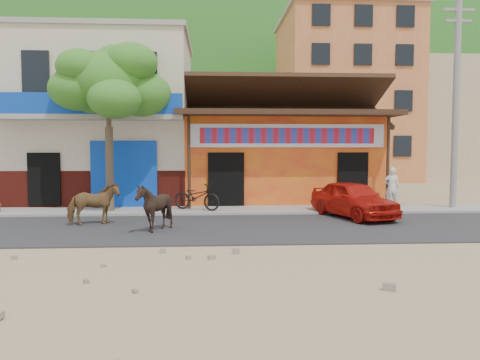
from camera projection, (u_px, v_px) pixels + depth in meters
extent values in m
plane|color=#9E825B|center=(251.00, 246.00, 11.32)|extent=(120.00, 120.00, 0.00)
cube|color=#28282B|center=(244.00, 228.00, 13.81)|extent=(60.00, 5.00, 0.04)
cube|color=gray|center=(238.00, 211.00, 17.29)|extent=(60.00, 2.00, 0.12)
cube|color=orange|center=(277.00, 161.00, 21.27)|extent=(8.00, 6.00, 3.60)
cube|color=beige|center=(109.00, 123.00, 20.70)|extent=(7.00, 6.00, 7.00)
cube|color=#CC723F|center=(343.00, 100.00, 35.35)|extent=(9.00, 9.00, 12.00)
cube|color=tan|center=(423.00, 119.00, 41.94)|extent=(8.00, 8.00, 10.00)
ellipsoid|color=#194C14|center=(217.00, 92.00, 80.21)|extent=(100.00, 40.00, 24.00)
cylinder|color=gray|center=(456.00, 101.00, 17.51)|extent=(0.24, 0.24, 8.00)
imported|color=brown|center=(93.00, 204.00, 14.17)|extent=(1.65, 1.16, 1.27)
imported|color=black|center=(154.00, 207.00, 13.04)|extent=(1.51, 1.42, 1.36)
imported|color=#BA150D|center=(353.00, 199.00, 15.73)|extent=(2.53, 3.89, 1.23)
imported|color=black|center=(197.00, 196.00, 16.99)|extent=(1.95, 1.46, 0.98)
imported|color=white|center=(392.00, 187.00, 17.67)|extent=(0.62, 0.47, 1.53)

